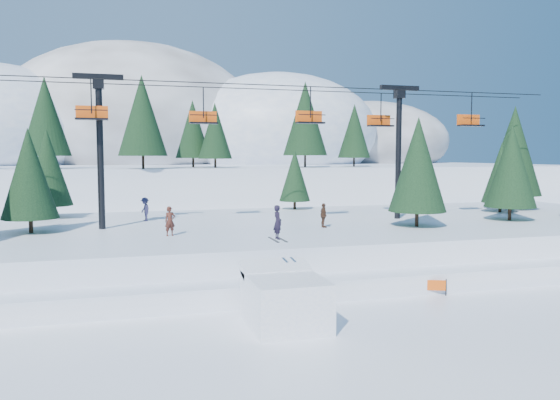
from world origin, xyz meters
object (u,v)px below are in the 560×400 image
object	(u,v)px
jump_kicker	(285,299)
banner_far	(472,278)
chairlift	(258,129)
banner_near	(419,285)

from	to	relation	value
jump_kicker	banner_far	size ratio (longest dim) A/B	1.82
banner_far	chairlift	bearing A→B (deg)	127.86
jump_kicker	chairlift	xyz separation A→B (m)	(2.68, 15.83, 8.14)
jump_kicker	banner_near	size ratio (longest dim) A/B	1.93
jump_kicker	banner_near	distance (m)	8.88
jump_kicker	banner_near	world-z (taller)	jump_kicker
chairlift	banner_near	xyz separation A→B (m)	(5.68, -12.88, -8.78)
jump_kicker	banner_far	world-z (taller)	jump_kicker
chairlift	banner_near	size ratio (longest dim) A/B	17.22
jump_kicker	banner_near	bearing A→B (deg)	19.45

